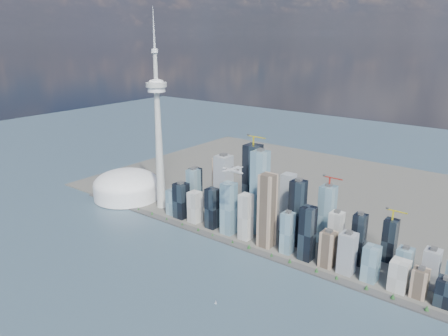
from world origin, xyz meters
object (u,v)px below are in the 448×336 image
Objects in this scene: needle_tower at (158,128)px; airplane at (232,170)px; dome_stadium at (127,186)px; sailboat_west at (216,303)px.

airplane is (321.29, -88.27, -37.66)m from needle_tower.
needle_tower is 335.32m from airplane.
airplane is at bearing -9.63° from dome_stadium.
airplane is 6.82× the size of sailboat_west.
needle_tower is at bearing 155.05° from sailboat_west.
dome_stadium is (-140.00, -10.00, -196.40)m from needle_tower.
airplane is at bearing -15.36° from needle_tower.
dome_stadium is 494.08m from airplane.
dome_stadium is 3.26× the size of airplane.
airplane is at bearing 126.59° from sailboat_west.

